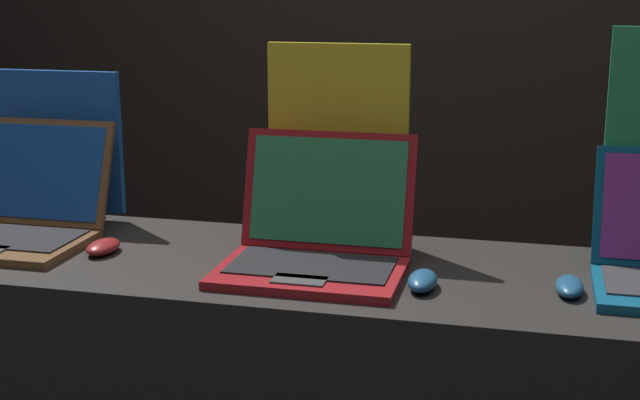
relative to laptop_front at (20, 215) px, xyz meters
The scene contains 8 objects.
wall_back 1.72m from the laptop_front, 62.39° to the left, with size 8.00×0.05×2.80m.
laptop_front is the anchor object (origin of this frame).
mouse_front 0.26m from the laptop_front, 12.30° to the right, with size 0.07×0.11×0.03m.
promo_stand_front 0.25m from the laptop_front, 90.00° to the left, with size 0.34×0.07×0.39m.
laptop_middle 0.76m from the laptop_front, ahead, with size 0.40×0.35×0.28m.
mouse_middle 1.01m from the laptop_front, ahead, with size 0.06×0.12×0.04m.
promo_stand_middle 0.79m from the laptop_front, 12.05° to the left, with size 0.34×0.07×0.48m.
mouse_back 1.30m from the laptop_front, ahead, with size 0.06×0.12×0.03m.
Camera 1 is at (0.45, -1.55, 1.49)m, focal length 50.00 mm.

